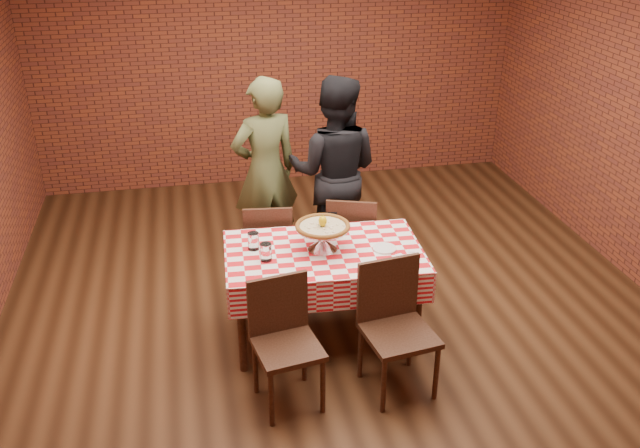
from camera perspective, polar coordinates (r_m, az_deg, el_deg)
The scene contains 19 objects.
ground at distance 5.87m, azimuth 1.24°, elevation -7.13°, with size 6.00×6.00×0.00m, color black.
back_wall at distance 8.06m, azimuth -3.44°, elevation 13.41°, with size 5.50×5.50×0.00m, color brown.
table at distance 5.38m, azimuth 0.31°, elevation -5.80°, with size 1.46×0.88×0.75m, color #44281A.
tablecloth at distance 5.24m, azimuth 0.32°, elevation -3.41°, with size 1.50×0.91×0.25m, color red, non-canonical shape.
pizza_stand at distance 5.17m, azimuth 0.22°, elevation -1.17°, with size 0.40×0.40×0.18m, color silver, non-canonical shape.
pizza at distance 5.12m, azimuth 0.22°, elevation -0.23°, with size 0.41×0.41×0.03m, color beige.
lemon at distance 5.10m, azimuth 0.22°, elevation 0.24°, with size 0.06×0.06×0.08m, color yellow.
water_glass_left at distance 5.04m, azimuth -4.48°, elevation -2.32°, with size 0.08×0.08×0.13m, color white.
water_glass_right at distance 5.20m, azimuth -5.51°, elevation -1.41°, with size 0.08×0.08×0.13m, color white.
side_plate at distance 5.22m, azimuth 5.34°, elevation -2.02°, with size 0.18×0.18×0.01m, color white.
sweetener_packet_a at distance 5.15m, azimuth 6.55°, elevation -2.55°, with size 0.05×0.04×0.01m, color white.
sweetener_packet_b at distance 5.21m, azimuth 7.55°, elevation -2.23°, with size 0.05×0.04×0.01m, color white.
condiment_caddy at distance 5.44m, azimuth 0.87°, elevation 0.09°, with size 0.11×0.08×0.15m, color silver.
chair_near_left at distance 4.68m, azimuth -2.68°, elevation -10.19°, with size 0.42×0.42×0.90m, color #44281A, non-canonical shape.
chair_near_right at distance 4.81m, azimuth 6.56°, elevation -8.88°, with size 0.46×0.46×0.94m, color #44281A, non-canonical shape.
chair_far_left at distance 5.93m, azimuth -4.26°, elevation -1.85°, with size 0.40×0.40×0.88m, color #44281A, non-canonical shape.
chair_far_right at distance 6.01m, azimuth 2.68°, elevation -1.31°, with size 0.42×0.42×0.90m, color #44281A, non-canonical shape.
diner_olive at distance 6.34m, azimuth -4.54°, elevation 4.38°, with size 0.64×0.42×1.75m, color #4C532E.
diner_black at distance 6.28m, azimuth 1.18°, elevation 4.32°, with size 0.86×0.67×1.77m, color black.
Camera 1 is at (-1.10, -4.78, 3.22)m, focal length 38.80 mm.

